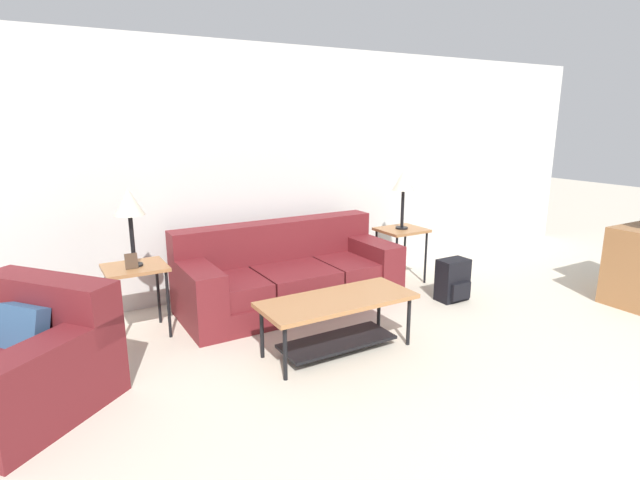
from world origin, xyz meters
The scene contains 10 objects.
wall_back centered at (0.00, 4.83, 1.30)m, with size 9.19×0.06×2.60m.
couch centered at (-0.37, 4.16, 0.29)m, with size 2.18×0.92×0.82m.
armchair centered at (-2.72, 3.41, 0.29)m, with size 1.39×1.40×0.80m.
coffee_table centered at (-0.50, 3.04, 0.34)m, with size 1.26×0.53×0.45m.
side_table_left centered at (-1.82, 4.18, 0.55)m, with size 0.51×0.45×0.63m.
side_table_right centered at (1.08, 4.18, 0.55)m, with size 0.51×0.45×0.63m.
table_lamp_left centered at (-1.82, 4.18, 1.15)m, with size 0.25×0.25×0.66m.
table_lamp_right centered at (1.08, 4.18, 1.15)m, with size 0.25×0.25×0.66m.
backpack centered at (1.16, 3.42, 0.21)m, with size 0.32×0.28×0.44m.
picture_frame centered at (-1.85, 4.11, 0.69)m, with size 0.10×0.04×0.13m.
Camera 1 is at (-2.52, -0.12, 1.85)m, focal length 28.00 mm.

